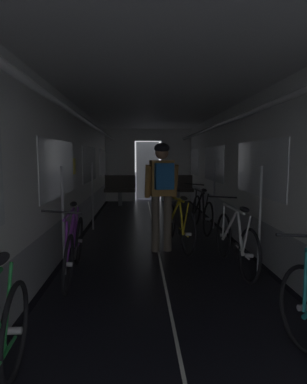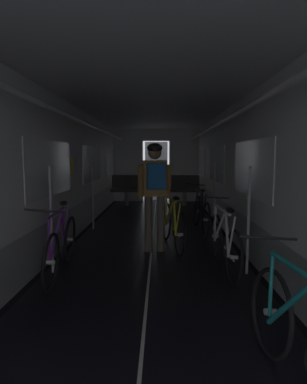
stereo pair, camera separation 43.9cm
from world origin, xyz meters
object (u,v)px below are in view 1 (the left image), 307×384
(bench_seat_far_left, at_px, (120,187))
(bicycle_white, at_px, (235,241))
(bicycle_yellow_in_aisle, at_px, (178,224))
(bench_seat_far_right, at_px, (177,187))
(bicycle_black, at_px, (202,212))
(person_cyclist_aisle, at_px, (162,185))
(bicycle_purple, at_px, (74,247))

(bench_seat_far_left, xyz_separation_m, bicycle_white, (1.89, -5.84, -0.18))
(bicycle_white, bearing_deg, bicycle_yellow_in_aisle, 119.99)
(bench_seat_far_right, xyz_separation_m, bicycle_white, (0.09, -5.84, -0.18))
(bicycle_black, distance_m, bicycle_yellow_in_aisle, 1.35)
(bicycle_black, height_order, bicycle_white, bicycle_black)
(bench_seat_far_left, relative_size, bicycle_yellow_in_aisle, 0.59)
(bench_seat_far_right, distance_m, person_cyclist_aisle, 5.10)
(person_cyclist_aisle, bearing_deg, bicycle_yellow_in_aisle, 41.70)
(bicycle_white, height_order, bicycle_purple, bicycle_purple)
(bicycle_white, distance_m, bicycle_purple, 2.13)
(bench_seat_far_right, xyz_separation_m, person_cyclist_aisle, (-0.84, -5.00, 0.50))
(bench_seat_far_left, xyz_separation_m, bicycle_black, (1.88, -3.54, -0.19))
(bench_seat_far_left, bearing_deg, bench_seat_far_right, 0.00)
(bicycle_black, relative_size, bicycle_white, 1.00)
(bicycle_black, height_order, bicycle_purple, bicycle_black)
(bicycle_purple, height_order, bicycle_yellow_in_aisle, bicycle_purple)
(bench_seat_far_right, xyz_separation_m, bicycle_yellow_in_aisle, (-0.55, -4.74, -0.18))
(bench_seat_far_right, distance_m, bicycle_yellow_in_aisle, 4.78)
(bicycle_purple, bearing_deg, bicycle_white, 5.56)
(bicycle_white, bearing_deg, bicycle_purple, -174.44)
(bicycle_white, xyz_separation_m, person_cyclist_aisle, (-0.93, 0.84, 0.69))
(bicycle_white, height_order, bicycle_yellow_in_aisle, bicycle_yellow_in_aisle)
(bench_seat_far_right, height_order, bicycle_purple, bench_seat_far_right)
(bicycle_yellow_in_aisle, bearing_deg, bicycle_black, 62.39)
(bench_seat_far_left, bearing_deg, bicycle_white, -72.07)
(bench_seat_far_right, relative_size, bicycle_black, 0.58)
(bicycle_white, distance_m, bicycle_yellow_in_aisle, 1.28)
(bicycle_black, bearing_deg, bench_seat_far_left, 117.96)
(bench_seat_far_right, bearing_deg, person_cyclist_aisle, -99.52)
(bicycle_white, bearing_deg, bench_seat_far_left, 107.93)
(person_cyclist_aisle, xyz_separation_m, bicycle_yellow_in_aisle, (0.29, 0.26, -0.69))
(bench_seat_far_right, bearing_deg, bicycle_purple, -108.51)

